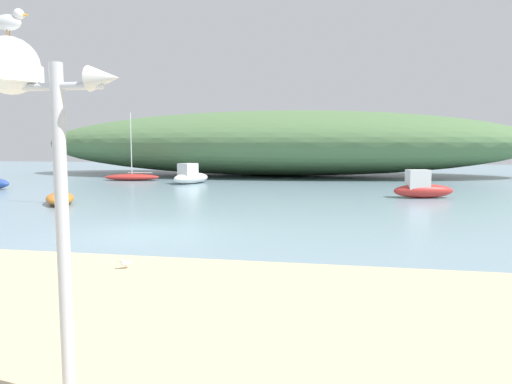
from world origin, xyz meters
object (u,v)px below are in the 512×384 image
(sailboat_far_left, at_px, (60,198))
(seagull_upper_strand, at_px, (125,263))
(seagull_on_radar, at_px, (9,21))
(mast_structure, at_px, (26,100))
(sailboat_inner_mooring, at_px, (132,177))
(motorboat_off_point, at_px, (422,188))
(motorboat_west_reach, at_px, (190,176))

(sailboat_far_left, height_order, seagull_upper_strand, sailboat_far_left)
(seagull_on_radar, bearing_deg, mast_structure, -0.90)
(seagull_on_radar, xyz_separation_m, sailboat_inner_mooring, (-13.21, 29.64, -3.48))
(motorboat_off_point, distance_m, motorboat_west_reach, 16.11)
(motorboat_off_point, bearing_deg, mast_structure, -108.37)
(sailboat_far_left, bearing_deg, sailboat_inner_mooring, 103.09)
(mast_structure, relative_size, motorboat_west_reach, 0.98)
(seagull_on_radar, height_order, motorboat_off_point, seagull_on_radar)
(mast_structure, xyz_separation_m, motorboat_off_point, (6.93, 20.87, -2.53))
(mast_structure, bearing_deg, motorboat_off_point, 71.63)
(motorboat_off_point, distance_m, sailboat_far_left, 17.84)
(sailboat_far_left, bearing_deg, seagull_on_radar, -57.14)
(mast_structure, bearing_deg, seagull_on_radar, 179.10)
(mast_structure, height_order, sailboat_inner_mooring, sailboat_inner_mooring)
(mast_structure, xyz_separation_m, seagull_upper_strand, (-1.40, 4.59, -2.74))
(mast_structure, height_order, motorboat_west_reach, mast_structure)
(seagull_on_radar, height_order, seagull_upper_strand, seagull_on_radar)
(motorboat_off_point, relative_size, seagull_upper_strand, 13.81)
(motorboat_west_reach, height_order, seagull_upper_strand, motorboat_west_reach)
(mast_structure, distance_m, seagull_upper_strand, 5.53)
(motorboat_off_point, distance_m, sailboat_inner_mooring, 22.09)
(mast_structure, relative_size, seagull_on_radar, 10.02)
(seagull_upper_strand, bearing_deg, motorboat_off_point, 62.90)
(motorboat_west_reach, bearing_deg, mast_structure, -74.15)
(sailboat_inner_mooring, xyz_separation_m, motorboat_west_reach, (5.56, -2.22, 0.26))
(mast_structure, height_order, seagull_upper_strand, mast_structure)
(sailboat_inner_mooring, distance_m, seagull_upper_strand, 27.75)
(mast_structure, bearing_deg, sailboat_inner_mooring, 114.23)
(motorboat_west_reach, relative_size, seagull_upper_strand, 14.90)
(seagull_on_radar, relative_size, seagull_upper_strand, 1.45)
(sailboat_inner_mooring, relative_size, seagull_upper_strand, 22.49)
(sailboat_far_left, relative_size, seagull_upper_strand, 18.41)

